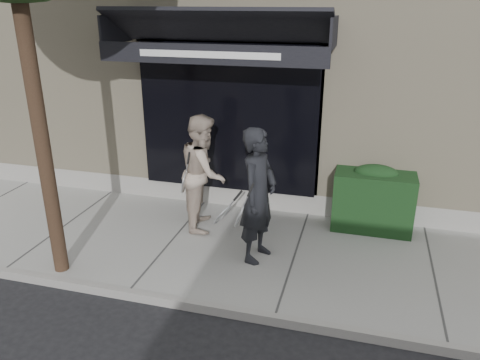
% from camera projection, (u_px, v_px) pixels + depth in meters
% --- Properties ---
extents(ground, '(80.00, 80.00, 0.00)m').
position_uv_depth(ground, '(295.00, 261.00, 7.21)').
color(ground, black).
rests_on(ground, ground).
extents(sidewalk, '(20.00, 3.00, 0.12)m').
position_uv_depth(sidewalk, '(295.00, 258.00, 7.19)').
color(sidewalk, gray).
rests_on(sidewalk, ground).
extents(curb, '(20.00, 0.10, 0.14)m').
position_uv_depth(curb, '(275.00, 319.00, 5.79)').
color(curb, gray).
rests_on(curb, ground).
extents(building_facade, '(14.30, 8.04, 5.64)m').
position_uv_depth(building_facade, '(334.00, 48.00, 10.68)').
color(building_facade, '#C3B595').
rests_on(building_facade, ground).
extents(hedge, '(1.30, 0.70, 1.14)m').
position_uv_depth(hedge, '(373.00, 199.00, 7.83)').
color(hedge, black).
rests_on(hedge, sidewalk).
extents(pedestrian_front, '(0.86, 1.01, 2.02)m').
position_uv_depth(pedestrian_front, '(258.00, 196.00, 6.74)').
color(pedestrian_front, black).
rests_on(pedestrian_front, sidewalk).
extents(pedestrian_back, '(0.94, 1.09, 1.95)m').
position_uv_depth(pedestrian_back, '(204.00, 172.00, 7.76)').
color(pedestrian_back, '#B8A493').
rests_on(pedestrian_back, sidewalk).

